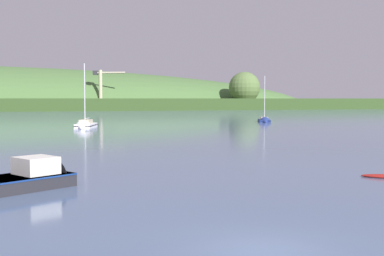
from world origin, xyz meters
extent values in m
plane|color=slate|center=(0.00, 0.00, 0.00)|extent=(1400.00, 1400.00, 0.00)
cube|color=#314A21|center=(9.37, 202.70, 2.36)|extent=(459.61, 68.95, 4.71)
sphere|color=#56703D|center=(78.59, 192.12, 9.63)|extent=(14.06, 14.06, 14.06)
cube|color=#4C4C51|center=(14.32, 188.00, 1.00)|extent=(4.05, 4.05, 2.00)
cylinder|color=#BCB293|center=(14.32, 188.00, 9.10)|extent=(1.42, 1.42, 14.20)
cylinder|color=#BCB293|center=(18.50, 186.35, 15.06)|extent=(10.75, 4.86, 0.78)
cube|color=#333338|center=(12.43, 188.75, 15.06)|extent=(2.41, 2.51, 1.70)
cube|color=white|center=(-0.41, 66.37, 0.09)|extent=(4.13, 6.94, 1.18)
cone|color=white|center=(-1.29, 63.23, 0.09)|extent=(2.72, 2.21, 2.36)
cube|color=black|center=(-0.41, 66.37, 0.37)|extent=(4.16, 6.94, 0.14)
cube|color=#BCB299|center=(-0.46, 66.21, 0.99)|extent=(2.40, 3.27, 0.62)
cylinder|color=silver|center=(-0.63, 65.58, 5.42)|extent=(0.17, 0.17, 9.47)
cylinder|color=silver|center=(-0.17, 67.23, 1.45)|extent=(1.06, 3.33, 0.14)
cube|color=navy|center=(35.05, 76.28, 0.06)|extent=(3.79, 5.75, 0.89)
cone|color=navy|center=(34.16, 73.76, 0.06)|extent=(2.37, 1.94, 2.04)
cube|color=navy|center=(35.05, 76.28, 0.28)|extent=(3.81, 5.76, 0.10)
cube|color=#BCB299|center=(35.01, 76.16, 0.74)|extent=(2.17, 2.75, 0.47)
cylinder|color=silver|center=(34.83, 75.65, 4.83)|extent=(0.15, 0.15, 8.65)
cylinder|color=silver|center=(35.30, 76.98, 1.12)|extent=(1.05, 2.69, 0.12)
cube|color=#232328|center=(-7.93, 12.73, 0.17)|extent=(6.33, 5.36, 1.04)
cone|color=#232328|center=(-5.48, 14.29, 0.17)|extent=(2.05, 2.51, 2.39)
cube|color=navy|center=(-7.93, 12.73, 0.65)|extent=(6.36, 5.40, 0.08)
cube|color=silver|center=(-6.84, 13.43, 1.14)|extent=(2.55, 2.59, 0.90)
cube|color=#192833|center=(-6.13, 13.87, 1.28)|extent=(0.95, 1.47, 0.50)
camera|label=1|loc=(-6.18, -13.39, 4.63)|focal=46.00mm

